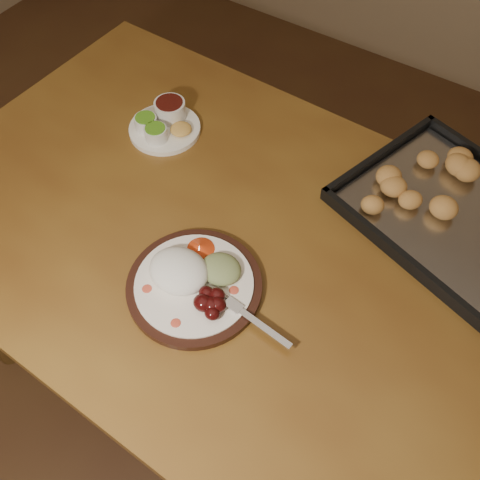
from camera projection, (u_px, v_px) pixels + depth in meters
The scene contains 5 objects.
ground at pixel (149, 395), 1.68m from camera, with size 4.00×4.00×0.00m, color #51361C.
dining_table at pixel (249, 269), 1.18m from camera, with size 1.53×0.95×0.75m.
dinner_plate at pixel (194, 280), 1.03m from camera, with size 0.36×0.26×0.06m.
condiment_saucer at pixel (164, 123), 1.28m from camera, with size 0.17×0.17×0.06m.
baking_tray at pixel (467, 221), 1.12m from camera, with size 0.59×0.50×0.05m.
Camera 1 is at (0.55, -0.32, 1.66)m, focal length 40.00 mm.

